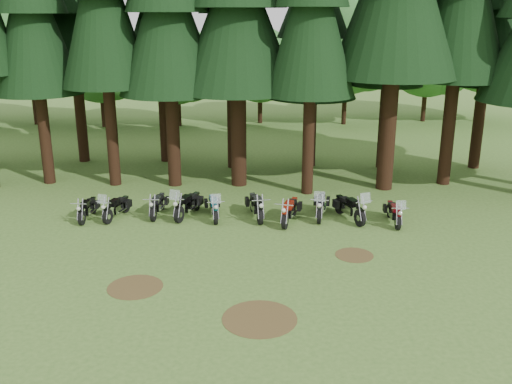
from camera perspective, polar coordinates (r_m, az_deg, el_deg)
ground at (r=20.46m, az=-2.56°, el=-6.92°), size 120.00×120.00×0.00m
pine_back_4 at (r=32.01m, az=5.79°, el=17.09°), size 4.94×4.94×13.78m
decid_1 at (r=47.53m, az=-21.53°, el=13.21°), size 7.91×7.69×9.88m
decid_2 at (r=44.96m, az=-15.08°, el=12.50°), size 6.72×6.53×8.40m
decid_3 at (r=44.26m, az=-7.58°, el=12.29°), size 6.12×5.95×7.65m
decid_4 at (r=45.12m, az=0.76°, el=12.35°), size 5.93×5.76×7.41m
decid_5 at (r=44.99m, az=9.65°, el=14.48°), size 8.45×8.21×10.56m
decid_6 at (r=47.83m, az=17.29°, el=12.89°), size 7.06×6.86×8.82m
decid_7 at (r=49.15m, az=22.74°, el=13.64°), size 8.44×8.20×10.55m
dirt_patch_0 at (r=19.03m, az=-11.99°, el=-9.27°), size 1.80×1.80×0.01m
dirt_patch_1 at (r=21.21m, az=9.80°, el=-6.24°), size 1.40×1.40×0.01m
dirt_patch_2 at (r=16.88m, az=0.36°, el=-12.54°), size 2.20×2.20×0.01m
motorcycle_0 at (r=25.38m, az=-16.50°, el=-1.66°), size 0.34×2.09×0.85m
motorcycle_1 at (r=25.13m, az=-13.79°, el=-1.55°), size 0.89×2.16×1.38m
motorcycle_2 at (r=25.13m, az=-9.81°, el=-1.32°), size 0.38×2.17×0.88m
motorcycle_3 at (r=24.77m, az=-6.85°, el=-1.31°), size 1.10×2.39×1.53m
motorcycle_4 at (r=24.46m, az=-4.27°, el=-1.57°), size 0.66×2.27×1.42m
motorcycle_5 at (r=24.46m, az=0.02°, el=-1.47°), size 0.58×2.37×0.97m
motorcycle_6 at (r=23.97m, az=3.40°, el=-1.92°), size 0.82×2.30×0.96m
motorcycle_7 at (r=24.67m, az=6.49°, el=-1.40°), size 0.71×2.39×1.50m
motorcycle_8 at (r=24.51m, az=9.37°, el=-1.62°), size 1.16×2.38×1.54m
motorcycle_9 at (r=24.48m, az=13.64°, el=-2.08°), size 0.40×2.13×1.35m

